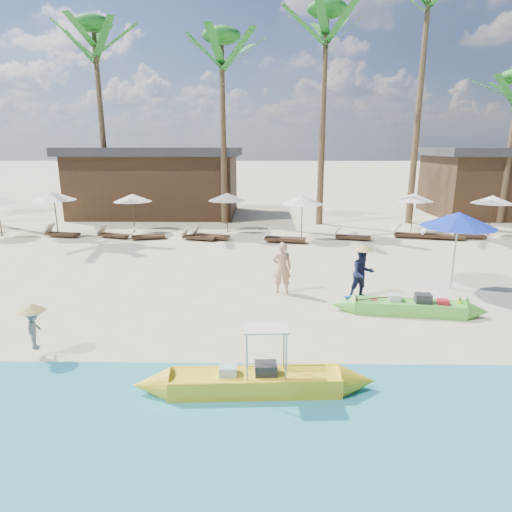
{
  "coord_description": "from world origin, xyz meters",
  "views": [
    {
      "loc": [
        -1.17,
        -10.56,
        4.41
      ],
      "look_at": [
        -1.35,
        2.0,
        1.16
      ],
      "focal_mm": 30.0,
      "sensor_mm": 36.0,
      "label": 1
    }
  ],
  "objects_px": {
    "yellow_canoe": "(255,382)",
    "tourist": "(282,268)",
    "green_canoe": "(408,307)",
    "blue_umbrella": "(459,220)"
  },
  "relations": [
    {
      "from": "yellow_canoe",
      "to": "tourist",
      "type": "height_order",
      "value": "tourist"
    },
    {
      "from": "green_canoe",
      "to": "yellow_canoe",
      "type": "xyz_separation_m",
      "value": [
        -4.07,
        -3.85,
        0.01
      ]
    },
    {
      "from": "green_canoe",
      "to": "blue_umbrella",
      "type": "distance_m",
      "value": 3.61
    },
    {
      "from": "green_canoe",
      "to": "yellow_canoe",
      "type": "height_order",
      "value": "yellow_canoe"
    },
    {
      "from": "green_canoe",
      "to": "tourist",
      "type": "relative_size",
      "value": 2.88
    },
    {
      "from": "tourist",
      "to": "blue_umbrella",
      "type": "height_order",
      "value": "blue_umbrella"
    },
    {
      "from": "yellow_canoe",
      "to": "tourist",
      "type": "xyz_separation_m",
      "value": [
        0.73,
        5.53,
        0.59
      ]
    },
    {
      "from": "yellow_canoe",
      "to": "blue_umbrella",
      "type": "xyz_separation_m",
      "value": [
        6.14,
        6.01,
        2.0
      ]
    },
    {
      "from": "tourist",
      "to": "blue_umbrella",
      "type": "distance_m",
      "value": 5.61
    },
    {
      "from": "green_canoe",
      "to": "tourist",
      "type": "distance_m",
      "value": 3.79
    }
  ]
}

